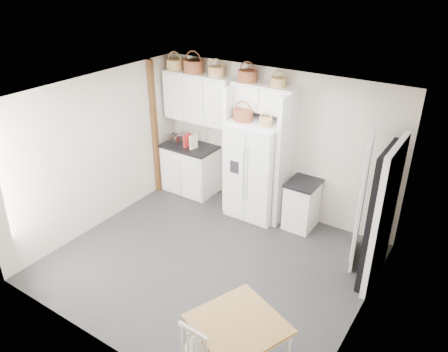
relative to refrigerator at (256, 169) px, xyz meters
The scene contains 29 objects.
floor 1.88m from the refrigerator, 84.81° to the right, with size 4.50×4.50×0.00m, color black.
ceiling 2.39m from the refrigerator, 84.81° to the right, with size 4.50×4.50×0.00m, color white.
wall_back 0.56m from the refrigerator, 66.70° to the left, with size 4.50×4.50×0.00m, color beige.
wall_left 2.70m from the refrigerator, 141.81° to the right, with size 4.00×4.00×0.00m, color beige.
wall_right 2.94m from the refrigerator, 34.54° to the right, with size 4.00×4.00×0.00m, color beige.
refrigerator is the anchor object (origin of this frame).
base_cab_left 1.56m from the refrigerator, behind, with size 1.00×0.63×0.93m, color silver.
base_cab_right 1.00m from the refrigerator, ahead, with size 0.47×0.56×0.82m, color silver.
dining_table 3.50m from the refrigerator, 63.50° to the right, with size 0.89×0.89×0.74m, color brown.
windsor_chair 3.68m from the refrigerator, 68.39° to the right, with size 0.48×0.44×0.99m, color silver.
counter_left 1.50m from the refrigerator, behind, with size 1.05×0.68×0.04m, color black.
counter_right 0.88m from the refrigerator, ahead, with size 0.50×0.60×0.04m, color black.
toaster 1.81m from the refrigerator, behind, with size 0.27×0.16×0.19m, color silver.
cookbook_red 1.51m from the refrigerator, behind, with size 0.04×0.17×0.25m, color red.
cookbook_cream 1.36m from the refrigerator, behind, with size 0.04×0.18×0.26m, color beige.
basket_upper_a 2.45m from the refrigerator, behind, with size 0.32×0.32×0.18m, color #A27346.
basket_upper_b 2.15m from the refrigerator, behind, with size 0.38×0.38×0.22m, color maroon.
basket_upper_c 1.83m from the refrigerator, 169.39° to the left, with size 0.30×0.30×0.17m, color #A27346.
basket_bridge_a 1.60m from the refrigerator, 151.58° to the left, with size 0.33×0.33×0.19m, color maroon.
basket_bridge_b 1.57m from the refrigerator, 36.50° to the left, with size 0.25×0.25×0.14m, color #A27346.
basket_fridge_a 1.01m from the refrigerator, 157.31° to the right, with size 0.34×0.34×0.18m, color maroon.
basket_fridge_b 0.97m from the refrigerator, 26.98° to the right, with size 0.23×0.23×0.12m, color #A27346.
upper_cabinet 1.70m from the refrigerator, behind, with size 1.40×0.34×0.90m, color silver.
bridge_cabinet 1.25m from the refrigerator, 90.00° to the left, with size 1.12×0.34×0.45m, color silver.
fridge_panel_left 0.58m from the refrigerator, behind, with size 0.08×0.60×2.30m, color silver.
fridge_panel_right 0.58m from the refrigerator, ahead, with size 0.08×0.60×2.30m, color silver.
trim_post 2.11m from the refrigerator, behind, with size 0.09×0.09×2.60m, color #462410.
doorway_void 2.40m from the refrigerator, 15.75° to the right, with size 0.18×0.85×2.05m, color black.
door_slab 1.98m from the refrigerator, ahead, with size 0.80×0.04×2.05m, color white.
Camera 1 is at (3.16, -4.39, 4.22)m, focal length 35.00 mm.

